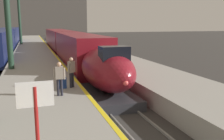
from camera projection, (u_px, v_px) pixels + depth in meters
platform_left at (35, 67)px, 23.77m from camera, size 4.80×110.00×1.05m
platform_right at (115, 63)px, 26.25m from camera, size 4.80×110.00×1.05m
platform_left_safety_stripe at (59, 60)px, 24.37m from camera, size 0.20×107.80×0.01m
rail_main_left at (66, 65)px, 27.43m from camera, size 0.08×110.00×0.12m
rail_main_right at (80, 64)px, 27.89m from camera, size 0.08×110.00×0.12m
rail_secondary_right at (1, 68)px, 25.41m from camera, size 0.08×110.00×0.12m
highspeed_train_main at (69, 46)px, 29.46m from camera, size 2.92×38.02×3.60m
regional_train_adjacent at (5, 40)px, 38.19m from camera, size 2.85×36.60×3.80m
station_column_distant at (19, 8)px, 42.12m from camera, size 4.00×0.68×10.40m
passenger_near_edge at (71, 70)px, 13.77m from camera, size 0.47×0.41×1.69m
passenger_mid_platform at (59, 76)px, 12.15m from camera, size 0.57×0.26×1.69m
rolling_suitcase at (63, 83)px, 13.69m from camera, size 0.40×0.22×0.98m
departure_info_board at (36, 106)px, 6.18m from camera, size 0.90×0.10×2.12m
terminus_back_wall at (41, 17)px, 95.98m from camera, size 36.00×2.00×14.00m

